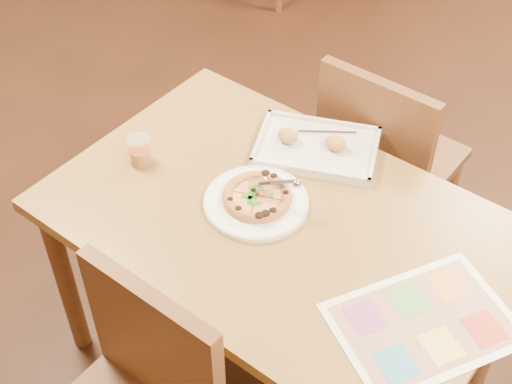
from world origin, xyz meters
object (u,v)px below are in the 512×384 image
Objects in this scene: appetizer_tray at (316,147)px; chair_far at (383,149)px; pizza_cutter at (272,185)px; glass_tumbler at (140,152)px; menu at (424,323)px; pizza at (257,197)px; plate at (256,203)px; dining_table at (279,238)px.

chair_far is at bearing 74.70° from appetizer_tray.
pizza_cutter reaches higher than glass_tumbler.
glass_tumbler is 0.97m from menu.
pizza_cutter reaches higher than pizza.
plate is 1.50× the size of pizza.
menu is (0.58, -0.37, -0.01)m from appetizer_tray.
chair_far is at bearing 90.00° from dining_table.
dining_table is 0.51m from menu.
pizza_cutter is at bearing 170.08° from menu.
pizza_cutter is 0.32× the size of appetizer_tray.
dining_table is at bearing 8.84° from glass_tumbler.
pizza_cutter is 0.44m from glass_tumbler.
chair_far is 1.07× the size of appetizer_tray.
pizza_cutter reaches higher than dining_table.
chair_far is 0.63m from plate.
menu is (0.49, -0.07, 0.09)m from dining_table.
plate is 0.58m from menu.
plate is at bearing -169.70° from pizza_cutter.
menu is at bearing -7.52° from pizza.
appetizer_tray is (-0.04, 0.28, -0.07)m from pizza_cutter.
dining_table is 0.49m from glass_tumbler.
appetizer_tray reaches higher than dining_table.
dining_table is at bearing 90.00° from chair_far.
plate is (-0.08, -0.00, 0.09)m from dining_table.
dining_table is at bearing -47.35° from pizza_cutter.
pizza_cutter is 0.32× the size of menu.
glass_tumbler is (-0.39, -0.08, 0.01)m from pizza.
plate is 0.30m from appetizer_tray.
appetizer_tray is at bearing 147.39° from menu.
pizza is 0.58m from menu.
dining_table is 0.61m from chair_far.
menu is (0.54, -0.09, -0.08)m from pizza_cutter.
dining_table is 4.32× the size of plate.
chair_far reaches higher than pizza.
pizza_cutter is 0.55m from menu.
pizza is 0.07m from pizza_cutter.
pizza is 1.43× the size of pizza_cutter.
menu reaches higher than dining_table.
dining_table is at bearing -74.39° from appetizer_tray.
pizza_cutter reaches higher than menu.
dining_table is 2.77× the size of chair_far.
pizza is 2.21× the size of glass_tumbler.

